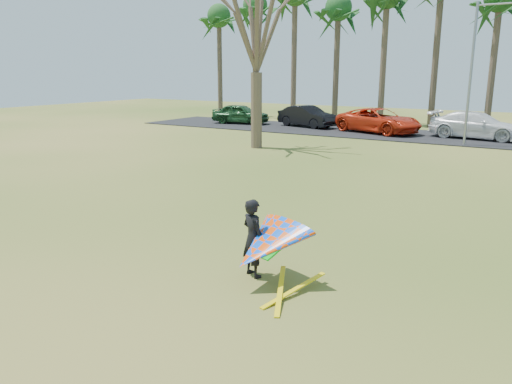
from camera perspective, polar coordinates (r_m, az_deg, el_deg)
The scene contains 12 objects.
ground at distance 12.24m, azimuth -4.96°, elevation -6.91°, with size 100.00×100.00×0.00m, color #285211.
parking_strip at distance 35.10m, azimuth 20.25°, elevation 5.89°, with size 46.00×7.00×0.06m, color black.
palm_0 at distance 49.71m, azimuth -4.25°, elevation 19.30°, with size 4.84×4.84×10.84m.
palm_1 at distance 47.57m, azimuth -0.10°, elevation 20.41°, with size 4.84×4.84×11.54m.
palm_3 at distance 43.83m, azimuth 9.40°, elevation 19.92°, with size 4.84×4.84×10.84m.
bare_tree_left at distance 28.50m, azimuth 0.05°, elevation 18.98°, with size 6.60×6.60×9.70m.
streetlight at distance 31.51m, azimuth 23.70°, elevation 12.90°, with size 2.28×0.18×8.00m.
car_0 at distance 41.32m, azimuth -1.78°, elevation 8.92°, with size 1.88×4.66×1.59m, color #1B4421.
car_1 at distance 39.05m, azimuth 5.88°, elevation 8.60°, with size 1.71×4.89×1.61m, color black.
car_2 at distance 36.14m, azimuth 13.83°, elevation 7.93°, with size 2.80×6.08×1.69m, color red.
car_3 at distance 35.00m, azimuth 23.91°, elevation 6.98°, with size 2.36×5.81×1.69m, color white.
kite_flyer at distance 10.22m, azimuth 0.92°, elevation -6.03°, with size 2.13×2.39×2.02m.
Camera 1 is at (6.89, -9.16, 4.30)m, focal length 35.00 mm.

